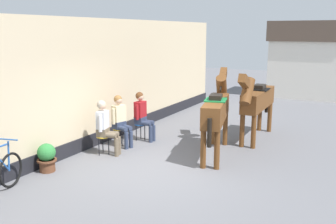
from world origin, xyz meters
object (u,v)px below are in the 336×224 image
object	(u,v)px
seated_visitor_near	(105,125)
flower_planter_near	(47,157)
saddled_horse_far	(257,100)
seated_visitor_far	(142,114)
saddled_horse_near	(217,109)
seated_visitor_middle	(120,118)

from	to	relation	value
seated_visitor_near	flower_planter_near	distance (m)	1.70
saddled_horse_far	flower_planter_near	xyz separation A→B (m)	(-3.40, -4.68, -0.82)
seated_visitor_near	seated_visitor_far	world-z (taller)	same
saddled_horse_far	saddled_horse_near	bearing A→B (deg)	-107.12
seated_visitor_near	flower_planter_near	world-z (taller)	seated_visitor_near
seated_visitor_middle	saddled_horse_far	distance (m)	3.85
flower_planter_near	saddled_horse_near	bearing A→B (deg)	45.72
saddled_horse_near	saddled_horse_far	world-z (taller)	same
seated_visitor_middle	seated_visitor_far	bearing A→B (deg)	73.55
flower_planter_near	seated_visitor_near	bearing A→B (deg)	75.03
seated_visitor_far	saddled_horse_far	distance (m)	3.26
seated_visitor_far	flower_planter_near	size ratio (longest dim) A/B	2.17
seated_visitor_middle	flower_planter_near	size ratio (longest dim) A/B	2.17
seated_visitor_near	seated_visitor_middle	bearing A→B (deg)	95.74
seated_visitor_middle	seated_visitor_far	size ratio (longest dim) A/B	1.00
seated_visitor_near	flower_planter_near	size ratio (longest dim) A/B	2.17
seated_visitor_middle	saddled_horse_far	world-z (taller)	saddled_horse_far
saddled_horse_near	flower_planter_near	size ratio (longest dim) A/B	4.59
seated_visitor_near	seated_visitor_far	bearing A→B (deg)	84.61
saddled_horse_near	saddled_horse_far	distance (m)	1.84
saddled_horse_near	saddled_horse_far	bearing A→B (deg)	72.88
seated_visitor_near	saddled_horse_near	xyz separation A→B (m)	(2.43, 1.34, 0.38)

